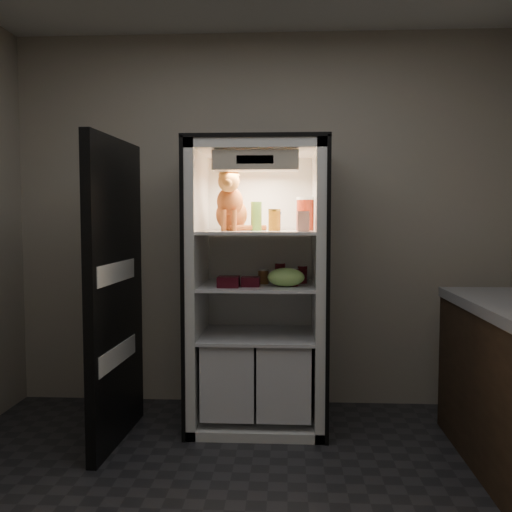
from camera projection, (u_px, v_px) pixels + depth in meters
The scene contains 16 objects.
room_shell at pixel (241, 159), 2.37m from camera, with size 3.60×3.60×3.60m.
refrigerator at pixel (258, 305), 3.80m from camera, with size 0.90×0.72×1.88m.
fridge_door at pixel (115, 294), 3.46m from camera, with size 0.10×0.87×1.85m.
tabby_cat at pixel (231, 207), 3.73m from camera, with size 0.34×0.39×0.42m.
parmesan_shaker at pixel (256, 216), 3.71m from camera, with size 0.07×0.07×0.19m.
mayo_tub at pixel (275, 221), 3.84m from camera, with size 0.09×0.09×0.12m.
salsa_jar at pixel (274, 220), 3.67m from camera, with size 0.08×0.08×0.14m.
pepper_jar at pixel (306, 214), 3.78m from camera, with size 0.13×0.13×0.22m.
cream_carton at pixel (303, 221), 3.51m from camera, with size 0.07×0.07×0.13m, color silver.
soda_can_a at pixel (280, 272), 3.85m from camera, with size 0.07×0.07×0.13m.
soda_can_b at pixel (302, 274), 3.77m from camera, with size 0.06×0.06×0.12m.
soda_can_c at pixel (293, 277), 3.62m from camera, with size 0.06×0.06×0.11m.
condiment_jar at pixel (263, 276), 3.74m from camera, with size 0.07×0.07×0.10m.
grape_bag at pixel (286, 277), 3.60m from camera, with size 0.24×0.17×0.12m, color #97D262.
berry_box_left at pixel (229, 282), 3.57m from camera, with size 0.13×0.13×0.07m, color #460B12.
berry_box_right at pixel (250, 282), 3.61m from camera, with size 0.12×0.12×0.06m, color #460B12.
Camera 1 is at (0.20, -2.38, 1.38)m, focal length 40.00 mm.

